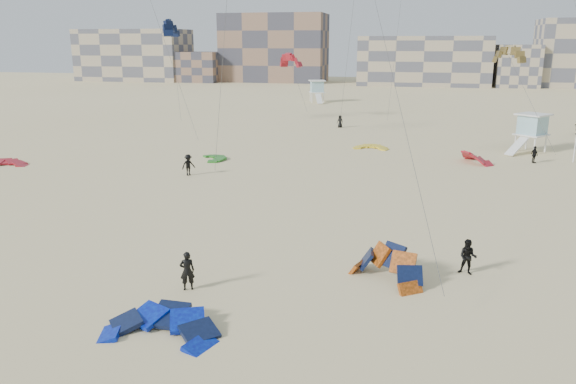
% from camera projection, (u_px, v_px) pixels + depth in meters
% --- Properties ---
extents(ground, '(320.00, 320.00, 0.00)m').
position_uv_depth(ground, '(177.00, 306.00, 23.29)').
color(ground, beige).
rests_on(ground, ground).
extents(kite_ground_blue, '(4.52, 4.76, 2.49)m').
position_uv_depth(kite_ground_blue, '(160.00, 334.00, 21.04)').
color(kite_ground_blue, '#0332BA').
rests_on(kite_ground_blue, ground).
extents(kite_ground_orange, '(5.24, 5.21, 3.68)m').
position_uv_depth(kite_ground_orange, '(385.00, 280.00, 25.84)').
color(kite_ground_orange, orange).
rests_on(kite_ground_orange, ground).
extents(kite_ground_red, '(5.05, 5.14, 1.65)m').
position_uv_depth(kite_ground_red, '(4.00, 166.00, 49.62)').
color(kite_ground_red, '#B41539').
rests_on(kite_ground_red, ground).
extents(kite_ground_green, '(4.22, 4.14, 0.58)m').
position_uv_depth(kite_ground_green, '(214.00, 159.00, 52.44)').
color(kite_ground_green, '#297B1D').
rests_on(kite_ground_green, ground).
extents(kite_ground_red_far, '(4.64, 4.56, 3.12)m').
position_uv_depth(kite_ground_red_far, '(476.00, 163.00, 51.02)').
color(kite_ground_red_far, '#B41539').
rests_on(kite_ground_red_far, ground).
extents(kite_ground_yellow, '(3.41, 3.59, 0.94)m').
position_uv_depth(kite_ground_yellow, '(371.00, 149.00, 57.71)').
color(kite_ground_yellow, yellow).
rests_on(kite_ground_yellow, ground).
extents(kitesurfer_main, '(0.77, 0.67, 1.78)m').
position_uv_depth(kitesurfer_main, '(187.00, 271.00, 24.64)').
color(kitesurfer_main, black).
rests_on(kitesurfer_main, ground).
extents(kitesurfer_b, '(0.96, 0.82, 1.71)m').
position_uv_depth(kitesurfer_b, '(468.00, 257.00, 26.31)').
color(kitesurfer_b, black).
rests_on(kitesurfer_b, ground).
extents(kitesurfer_c, '(1.25, 1.26, 1.75)m').
position_uv_depth(kitesurfer_c, '(188.00, 165.00, 45.93)').
color(kitesurfer_c, black).
rests_on(kitesurfer_c, ground).
extents(kitesurfer_d, '(0.71, 0.99, 1.56)m').
position_uv_depth(kitesurfer_d, '(534.00, 155.00, 50.64)').
color(kitesurfer_d, black).
rests_on(kitesurfer_d, ground).
extents(kitesurfer_e, '(0.85, 0.64, 1.58)m').
position_uv_depth(kitesurfer_e, '(340.00, 121.00, 71.70)').
color(kitesurfer_e, black).
rests_on(kitesurfer_e, ground).
extents(kite_fly_olive, '(6.12, 6.50, 9.42)m').
position_uv_depth(kite_fly_olive, '(509.00, 56.00, 52.35)').
color(kite_fly_olive, brown).
rests_on(kite_fly_olive, ground).
extents(kite_fly_navy, '(4.40, 4.40, 12.42)m').
position_uv_depth(kite_fly_navy, '(171.00, 30.00, 69.52)').
color(kite_fly_navy, '#0C163A').
rests_on(kite_fly_navy, ground).
extents(kite_fly_red, '(5.09, 5.13, 8.53)m').
position_uv_depth(kite_fly_red, '(291.00, 62.00, 77.01)').
color(kite_fly_red, '#B41539').
rests_on(kite_fly_red, ground).
extents(lifeguard_tower_near, '(3.78, 5.70, 3.80)m').
position_uv_depth(lifeguard_tower_near, '(532.00, 133.00, 55.54)').
color(lifeguard_tower_near, white).
rests_on(lifeguard_tower_near, ground).
extents(lifeguard_tower_far, '(3.52, 5.78, 3.93)m').
position_uv_depth(lifeguard_tower_far, '(317.00, 91.00, 101.80)').
color(lifeguard_tower_far, white).
rests_on(lifeguard_tower_far, ground).
extents(condo_west_a, '(30.00, 15.00, 14.00)m').
position_uv_depth(condo_west_a, '(134.00, 55.00, 159.04)').
color(condo_west_a, tan).
rests_on(condo_west_a, ground).
extents(condo_west_b, '(28.00, 14.00, 18.00)m').
position_uv_depth(condo_west_b, '(274.00, 48.00, 153.59)').
color(condo_west_b, '#80614D').
rests_on(condo_west_b, ground).
extents(condo_mid, '(32.00, 16.00, 12.00)m').
position_uv_depth(condo_mid, '(424.00, 61.00, 141.92)').
color(condo_mid, tan).
rests_on(condo_mid, ground).
extents(condo_fill_left, '(12.00, 10.00, 8.00)m').
position_uv_depth(condo_fill_left, '(198.00, 67.00, 153.59)').
color(condo_fill_left, '#80614D').
rests_on(condo_fill_left, ground).
extents(condo_fill_right, '(10.00, 10.00, 10.00)m').
position_uv_depth(condo_fill_right, '(517.00, 66.00, 135.52)').
color(condo_fill_right, tan).
rests_on(condo_fill_right, ground).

